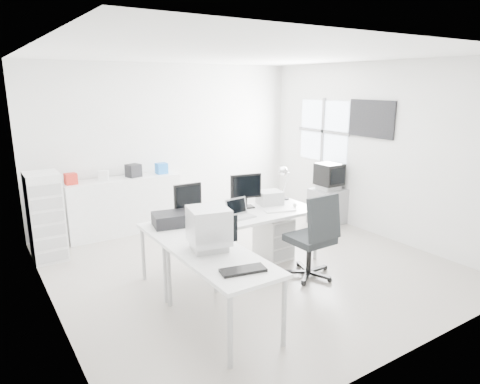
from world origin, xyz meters
TOP-DOWN VIEW (x-y plane):
  - floor at (0.00, 0.00)m, footprint 5.00×5.00m
  - ceiling at (0.00, 0.00)m, footprint 5.00×5.00m
  - back_wall at (0.00, 2.50)m, footprint 5.00×0.02m
  - left_wall at (-2.50, 0.00)m, footprint 0.02×5.00m
  - right_wall at (2.50, 0.00)m, footprint 0.02×5.00m
  - window at (2.48, 1.20)m, footprint 0.02×1.20m
  - wall_picture at (2.47, 0.10)m, footprint 0.04×0.90m
  - main_desk at (-0.23, -0.02)m, footprint 2.40×0.80m
  - side_desk at (-1.08, -1.12)m, footprint 0.70×1.40m
  - drawer_pedestal at (0.47, 0.03)m, footprint 0.40×0.50m
  - inkjet_printer at (-1.08, 0.08)m, footprint 0.51×0.43m
  - lcd_monitor_small at (-0.78, 0.23)m, footprint 0.38×0.23m
  - lcd_monitor_large at (0.12, 0.23)m, footprint 0.48×0.26m
  - laptop at (-0.18, -0.12)m, footprint 0.35×0.36m
  - white_keyboard at (0.42, -0.17)m, footprint 0.45×0.24m
  - white_mouse at (0.72, -0.12)m, footprint 0.06×0.06m
  - laser_printer at (0.52, 0.20)m, footprint 0.39×0.35m
  - desk_lamp at (0.87, 0.28)m, footprint 0.20×0.20m
  - crt_monitor at (-1.08, -0.87)m, footprint 0.50×0.50m
  - black_keyboard at (-1.08, -1.52)m, footprint 0.45×0.26m
  - office_chair at (0.46, -0.74)m, footprint 0.67×0.67m
  - tv_cabinet at (2.22, 0.73)m, footprint 0.58×0.48m
  - crt_tv at (2.22, 0.73)m, footprint 0.50×0.48m
  - sideboard at (-1.00, 2.24)m, footprint 1.87×0.47m
  - clutter_box_a at (-1.80, 2.24)m, footprint 0.18×0.16m
  - clutter_box_b at (-1.30, 2.24)m, footprint 0.20×0.19m
  - clutter_box_c at (-0.80, 2.24)m, footprint 0.26×0.25m
  - clutter_box_d at (-0.30, 2.24)m, footprint 0.19×0.17m
  - clutter_bottle at (-2.10, 2.28)m, footprint 0.07×0.07m
  - filing_cabinet at (-2.28, 1.72)m, footprint 0.44×0.53m

SIDE VIEW (x-z plane):
  - floor at x=0.00m, z-range -0.01..0.01m
  - drawer_pedestal at x=0.47m, z-range 0.00..0.60m
  - tv_cabinet at x=2.22m, z-range 0.00..0.63m
  - main_desk at x=-0.23m, z-range 0.00..0.75m
  - side_desk at x=-1.08m, z-range 0.00..0.75m
  - sideboard at x=-1.00m, z-range 0.00..0.94m
  - office_chair at x=0.46m, z-range 0.00..1.14m
  - filing_cabinet at x=-2.28m, z-range 0.00..1.26m
  - white_keyboard at x=0.42m, z-range 0.75..0.77m
  - black_keyboard at x=-1.08m, z-range 0.75..0.78m
  - white_mouse at x=0.72m, z-range 0.75..0.81m
  - inkjet_printer at x=-1.08m, z-range 0.75..0.91m
  - laser_printer at x=0.52m, z-range 0.75..0.94m
  - laptop at x=-0.18m, z-range 0.75..0.96m
  - crt_tv at x=2.22m, z-range 0.63..1.08m
  - desk_lamp at x=0.87m, z-range 0.75..1.22m
  - lcd_monitor_large at x=0.12m, z-range 0.75..1.22m
  - lcd_monitor_small at x=-0.78m, z-range 0.75..1.22m
  - crt_monitor at x=-1.08m, z-range 0.75..1.23m
  - clutter_box_b at x=-1.30m, z-range 0.94..1.10m
  - clutter_box_a at x=-1.80m, z-range 0.94..1.11m
  - clutter_box_d at x=-0.30m, z-range 0.94..1.12m
  - clutter_box_c at x=-0.80m, z-range 0.94..1.15m
  - clutter_bottle at x=-2.10m, z-range 0.94..1.16m
  - back_wall at x=0.00m, z-range 0.00..2.80m
  - left_wall at x=-2.50m, z-range 0.00..2.80m
  - right_wall at x=2.50m, z-range 0.00..2.80m
  - window at x=2.48m, z-range 1.05..2.15m
  - wall_picture at x=2.47m, z-range 1.60..2.20m
  - ceiling at x=0.00m, z-range 2.79..2.80m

